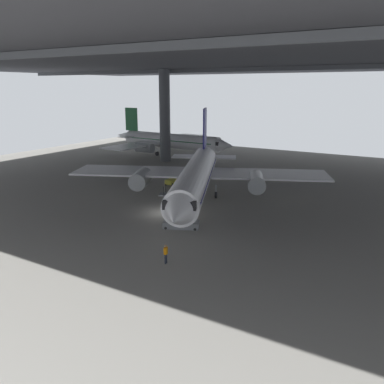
# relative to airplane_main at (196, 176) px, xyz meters

# --- Properties ---
(ground_plane) EXTENTS (110.00, 110.00, 0.00)m
(ground_plane) POSITION_rel_airplane_main_xyz_m (-0.79, -5.98, -3.44)
(ground_plane) COLOR gray
(hangar_structure) EXTENTS (121.00, 99.00, 19.19)m
(hangar_structure) POSITION_rel_airplane_main_xyz_m (-0.90, 7.83, 15.08)
(hangar_structure) COLOR #4C4F54
(hangar_structure) RESTS_ON ground_plane
(airplane_main) EXTENTS (34.63, 34.59, 11.43)m
(airplane_main) POSITION_rel_airplane_main_xyz_m (0.00, 0.00, 0.00)
(airplane_main) COLOR white
(airplane_main) RESTS_ON ground_plane
(boarding_stairs) EXTENTS (4.40, 2.99, 4.65)m
(boarding_stairs) POSITION_rel_airplane_main_xyz_m (3.58, -9.48, -2.71)
(boarding_stairs) COLOR slate
(boarding_stairs) RESTS_ON ground_plane
(crew_worker_near_nose) EXTENTS (0.25, 0.55, 1.72)m
(crew_worker_near_nose) POSITION_rel_airplane_main_xyz_m (7.28, -17.69, -2.46)
(crew_worker_near_nose) COLOR #232838
(crew_worker_near_nose) RESTS_ON ground_plane
(crew_worker_by_stairs) EXTENTS (0.54, 0.28, 1.67)m
(crew_worker_by_stairs) POSITION_rel_airplane_main_xyz_m (2.71, -7.38, -2.49)
(crew_worker_by_stairs) COLOR #232838
(crew_worker_by_stairs) RESTS_ON ground_plane
(airplane_distant) EXTENTS (31.12, 29.99, 9.99)m
(airplane_distant) POSITION_rel_airplane_main_xyz_m (-23.81, 29.11, -0.27)
(airplane_distant) COLOR white
(airplane_distant) RESTS_ON ground_plane
(baggage_tug) EXTENTS (1.35, 2.24, 0.90)m
(baggage_tug) POSITION_rel_airplane_main_xyz_m (-7.97, 6.24, -2.92)
(baggage_tug) COLOR yellow
(baggage_tug) RESTS_ON ground_plane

